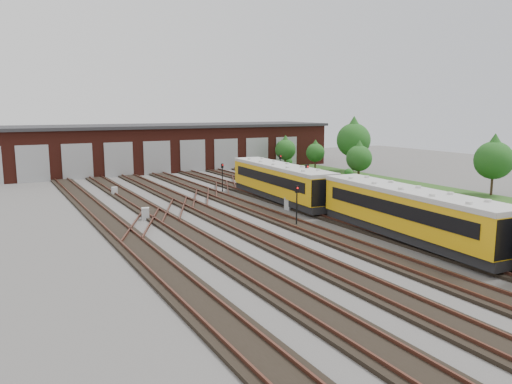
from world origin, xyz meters
TOP-DOWN VIEW (x-y plane):
  - ground at (0.00, 0.00)m, footprint 120.00×120.00m
  - track_network at (-0.17, 0.59)m, footprint 30.40×70.00m
  - maintenance_shed at (-0.01, 39.97)m, footprint 51.00×12.50m
  - grass_verge at (19.00, 10.00)m, footprint 8.00×55.00m
  - metro_train at (2.00, -6.56)m, footprint 3.73×47.53m
  - signal_mast_0 at (-2.07, 0.42)m, footprint 0.27×0.25m
  - signal_mast_1 at (-0.22, 17.41)m, footprint 0.26×0.24m
  - signal_mast_2 at (2.62, 6.01)m, footprint 0.31×0.29m
  - signal_mast_3 at (8.91, 20.79)m, footprint 0.26×0.24m
  - relay_cabinet_0 at (-11.19, 8.01)m, footprint 0.70×0.64m
  - relay_cabinet_1 at (-10.74, 20.40)m, footprint 0.56×0.48m
  - relay_cabinet_2 at (0.80, 6.04)m, footprint 0.81×0.75m
  - relay_cabinet_3 at (9.62, 13.43)m, footprint 0.61×0.51m
  - relay_cabinet_4 at (4.74, 6.15)m, footprint 0.59×0.51m
  - tree_0 at (16.00, 31.03)m, footprint 2.96×2.96m
  - tree_1 at (19.09, 28.01)m, footprint 2.62×2.62m
  - tree_2 at (22.50, 23.93)m, footprint 4.61×4.61m
  - tree_3 at (16.55, 15.65)m, footprint 3.03×3.03m
  - tree_4 at (22.33, 2.28)m, footprint 3.76×3.76m
  - bush_1 at (19.19, 20.65)m, footprint 1.16×1.16m
  - bush_2 at (18.29, 34.20)m, footprint 1.67×1.67m

SIDE VIEW (x-z plane):
  - ground at x=0.00m, z-range 0.00..0.00m
  - grass_verge at x=19.00m, z-range 0.00..0.05m
  - track_network at x=-0.17m, z-range -0.06..0.27m
  - relay_cabinet_1 at x=-10.74m, z-range 0.00..0.87m
  - relay_cabinet_4 at x=4.74m, z-range 0.00..0.91m
  - relay_cabinet_0 at x=-11.19m, z-range 0.00..0.96m
  - relay_cabinet_3 at x=9.62m, z-range 0.00..0.99m
  - relay_cabinet_2 at x=0.80m, z-range 0.00..1.08m
  - bush_1 at x=19.19m, z-range 0.00..1.16m
  - bush_2 at x=18.29m, z-range 0.00..1.67m
  - signal_mast_1 at x=-0.22m, z-range 0.41..3.35m
  - metro_train at x=2.00m, z-range 0.37..3.55m
  - signal_mast_0 at x=-2.07m, z-range 0.44..3.49m
  - signal_mast_3 at x=8.91m, z-range 0.45..3.63m
  - signal_mast_2 at x=2.62m, z-range 0.52..4.34m
  - tree_1 at x=19.09m, z-range 0.62..4.95m
  - tree_0 at x=16.00m, z-range 0.70..5.60m
  - maintenance_shed at x=-0.01m, z-range 0.03..6.38m
  - tree_3 at x=16.55m, z-range 0.71..5.73m
  - tree_4 at x=22.33m, z-range 0.89..7.13m
  - tree_2 at x=22.50m, z-range 1.09..8.72m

